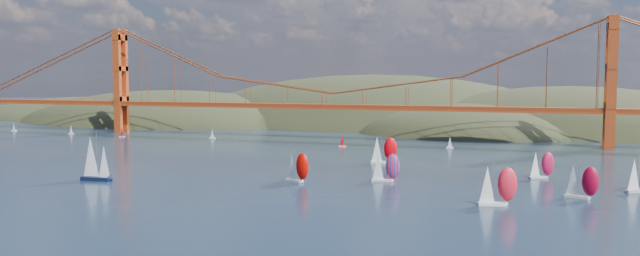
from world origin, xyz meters
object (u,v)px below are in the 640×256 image
object	(u,v)px
sloop_navy	(95,159)
racer_rwb	(385,167)
racer_0	(297,166)
racer_5	(383,149)
racer_3	(541,165)
racer_2	(581,181)
racer_1	(497,185)

from	to	relation	value
sloop_navy	racer_rwb	xyz separation A→B (m)	(80.20, 24.94, -1.92)
racer_0	racer_5	bearing A→B (deg)	98.22
racer_3	racer_rwb	xyz separation A→B (m)	(-42.59, -20.26, 0.19)
racer_2	racer_0	bearing A→B (deg)	-160.02
racer_5	racer_rwb	bearing A→B (deg)	-87.10
racer_2	racer_3	distance (m)	30.35
racer_1	racer_5	bearing A→B (deg)	107.95
racer_3	racer_2	bearing A→B (deg)	-101.16
sloop_navy	racer_3	bearing A→B (deg)	16.72
racer_2	racer_5	xyz separation A→B (m)	(-60.20, 45.23, 0.53)
sloop_navy	racer_2	xyz separation A→B (m)	(131.59, 16.16, -1.91)
racer_1	racer_0	bearing A→B (deg)	148.81
racer_0	sloop_navy	bearing A→B (deg)	-138.07
racer_0	racer_5	world-z (taller)	racer_5
racer_0	racer_3	bearing A→B (deg)	50.17
racer_0	racer_3	xyz separation A→B (m)	(66.24, 29.35, -0.49)
racer_3	racer_rwb	bearing A→B (deg)	177.44
racer_rwb	racer_5	bearing A→B (deg)	96.21
racer_5	racer_3	bearing A→B (deg)	-28.17
racer_1	racer_5	distance (m)	73.11
racer_3	racer_rwb	size ratio (longest dim) A/B	0.96
racer_3	racer_5	distance (m)	53.90
racer_3	racer_rwb	world-z (taller)	racer_rwb
racer_2	racer_rwb	world-z (taller)	racer_2
racer_3	racer_0	bearing A→B (deg)	175.89
racer_3	racer_5	xyz separation A→B (m)	(-51.40, 16.19, 0.73)
racer_1	racer_3	bearing A→B (deg)	60.62
sloop_navy	racer_rwb	distance (m)	84.01
racer_0	racer_5	xyz separation A→B (m)	(14.84, 45.54, 0.24)
racer_2	racer_5	distance (m)	75.30
sloop_navy	racer_5	bearing A→B (deg)	37.20
sloop_navy	racer_1	distance (m)	112.25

